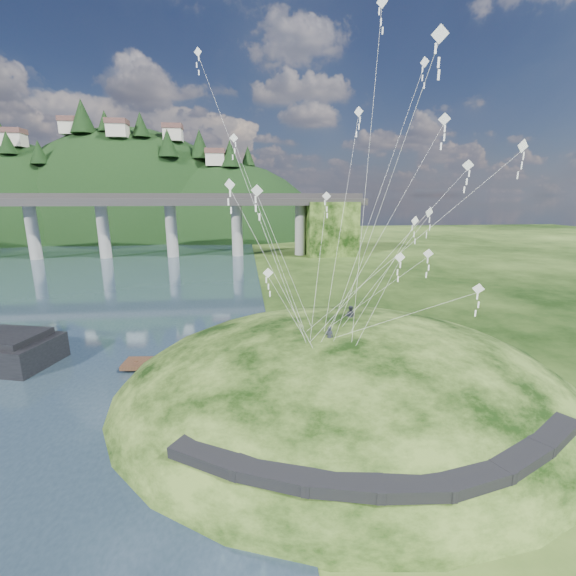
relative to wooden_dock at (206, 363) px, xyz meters
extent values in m
plane|color=black|center=(3.05, -6.54, -0.44)|extent=(320.00, 320.00, 0.00)
ellipsoid|color=black|center=(11.05, -4.54, -1.94)|extent=(36.00, 32.00, 13.00)
cube|color=black|center=(1.55, -14.54, 1.59)|extent=(4.32, 3.62, 0.71)
cube|color=black|center=(4.55, -16.19, 1.65)|extent=(4.10, 2.97, 0.61)
cube|color=black|center=(7.55, -17.19, 1.64)|extent=(3.85, 2.37, 0.62)
cube|color=black|center=(10.55, -17.64, 1.60)|extent=(3.62, 1.83, 0.66)
cube|color=black|center=(13.55, -17.44, 1.61)|extent=(3.82, 2.27, 0.68)
cube|color=black|center=(16.55, -16.49, 1.70)|extent=(4.11, 2.97, 0.71)
cube|color=black|center=(19.55, -14.94, 1.72)|extent=(4.26, 3.43, 0.66)
cube|color=#2D2B2B|center=(-46.95, 63.46, 12.56)|extent=(160.00, 9.00, 1.60)
cube|color=#2D2B2B|center=(-46.95, 63.46, 13.96)|extent=(160.00, 0.40, 1.20)
cube|color=#2D2B2B|center=(-46.95, 67.76, 13.96)|extent=(160.00, 0.40, 1.20)
cylinder|color=gray|center=(-44.45, 63.46, 6.06)|extent=(2.60, 2.60, 13.00)
cylinder|color=gray|center=(-28.95, 63.46, 6.06)|extent=(2.60, 2.60, 13.00)
cylinder|color=gray|center=(-13.45, 63.46, 6.06)|extent=(2.60, 2.60, 13.00)
cylinder|color=gray|center=(2.05, 63.46, 6.06)|extent=(2.60, 2.60, 13.00)
cylinder|color=gray|center=(17.55, 63.46, 6.06)|extent=(2.60, 2.60, 13.00)
cube|color=black|center=(25.05, 63.46, 6.06)|extent=(12.00, 11.00, 13.00)
ellipsoid|color=black|center=(-74.95, 113.46, -8.44)|extent=(84.00, 60.00, 80.00)
ellipsoid|color=black|center=(-36.95, 119.46, -6.44)|extent=(96.00, 68.00, 88.00)
ellipsoid|color=black|center=(-1.95, 111.46, -10.44)|extent=(76.00, 56.00, 72.00)
cone|color=black|center=(-66.54, 100.54, 29.60)|extent=(5.08, 5.08, 6.69)
cone|color=black|center=(-57.53, 99.63, 26.90)|extent=(5.29, 5.29, 6.96)
cone|color=black|center=(-46.83, 108.09, 38.79)|extent=(8.01, 8.01, 10.54)
cone|color=black|center=(-39.82, 107.53, 37.44)|extent=(4.97, 4.97, 6.54)
cone|color=black|center=(-28.36, 105.51, 36.24)|extent=(5.83, 5.83, 7.67)
cone|color=black|center=(-19.40, 100.55, 30.14)|extent=(6.47, 6.47, 8.51)
cone|color=black|center=(-10.17, 107.45, 30.79)|extent=(7.13, 7.13, 9.38)
cone|color=black|center=(-0.07, 102.50, 27.43)|extent=(6.56, 6.56, 8.63)
cone|color=black|center=(5.82, 108.09, 27.24)|extent=(4.88, 4.88, 6.42)
cube|color=beige|center=(-66.95, 105.46, 30.85)|extent=(6.00, 5.00, 4.00)
cube|color=brown|center=(-66.95, 105.46, 33.55)|extent=(6.40, 5.40, 1.60)
cube|color=beige|center=(-51.95, 111.46, 35.55)|extent=(6.00, 5.00, 4.00)
cube|color=brown|center=(-51.95, 111.46, 38.25)|extent=(6.40, 5.40, 1.60)
cube|color=beige|center=(-34.95, 103.46, 33.84)|extent=(6.00, 5.00, 4.00)
cube|color=brown|center=(-34.95, 103.46, 36.54)|extent=(6.40, 5.40, 1.60)
cube|color=beige|center=(-18.95, 109.46, 33.74)|extent=(6.00, 5.00, 4.00)
cube|color=brown|center=(-18.95, 109.46, 36.44)|extent=(6.40, 5.40, 1.60)
cube|color=beige|center=(-4.95, 103.46, 25.44)|extent=(6.00, 5.00, 4.00)
cube|color=brown|center=(-4.95, 103.46, 28.14)|extent=(6.40, 5.40, 1.60)
cube|color=black|center=(-16.99, 2.46, 2.16)|extent=(6.40, 5.77, 0.54)
cube|color=#392317|center=(0.00, 0.00, 0.01)|extent=(14.16, 3.36, 0.35)
cylinder|color=#392317|center=(-5.99, 0.50, -0.24)|extent=(0.30, 0.30, 1.00)
cylinder|color=#392317|center=(-2.99, 0.25, -0.24)|extent=(0.30, 0.30, 1.00)
cylinder|color=#392317|center=(0.00, 0.00, -0.24)|extent=(0.30, 0.30, 1.00)
cylinder|color=#392317|center=(2.99, -0.25, -0.24)|extent=(0.30, 0.30, 1.00)
cylinder|color=#392317|center=(5.99, -0.50, -0.24)|extent=(0.30, 0.30, 1.00)
imported|color=#23262F|center=(9.20, -6.75, 5.27)|extent=(0.68, 0.54, 1.62)
imported|color=#23262F|center=(11.93, -2.31, 5.38)|extent=(1.10, 1.05, 1.79)
cube|color=white|center=(2.89, 4.03, 18.85)|extent=(0.75, 0.16, 0.74)
cube|color=white|center=(2.89, 4.03, 18.32)|extent=(0.10, 0.04, 0.43)
cube|color=white|center=(2.89, 4.03, 17.79)|extent=(0.10, 0.04, 0.43)
cube|color=white|center=(2.89, 4.03, 17.26)|extent=(0.10, 0.04, 0.43)
cube|color=white|center=(2.58, -1.61, 14.83)|extent=(0.80, 0.46, 0.87)
cube|color=white|center=(2.58, -1.61, 14.20)|extent=(0.12, 0.05, 0.51)
cube|color=white|center=(2.58, -1.61, 13.57)|extent=(0.12, 0.05, 0.51)
cube|color=white|center=(2.58, -1.61, 12.95)|extent=(0.12, 0.05, 0.51)
cube|color=white|center=(12.41, -4.95, 25.71)|extent=(0.62, 0.46, 0.72)
cube|color=white|center=(12.41, -4.95, 25.19)|extent=(0.10, 0.05, 0.43)
cube|color=white|center=(12.41, -4.95, 24.67)|extent=(0.10, 0.05, 0.43)
cube|color=white|center=(12.41, -4.95, 24.15)|extent=(0.10, 0.05, 0.43)
cube|color=white|center=(18.06, -3.19, 19.38)|extent=(0.74, 0.55, 0.85)
cube|color=white|center=(18.06, -3.19, 18.76)|extent=(0.11, 0.06, 0.51)
cube|color=white|center=(18.06, -3.19, 18.14)|extent=(0.11, 0.06, 0.51)
cube|color=white|center=(18.06, -3.19, 17.51)|extent=(0.11, 0.06, 0.51)
cube|color=white|center=(19.24, -7.69, 7.88)|extent=(0.76, 0.33, 0.78)
cube|color=white|center=(19.24, -7.69, 7.32)|extent=(0.10, 0.03, 0.46)
cube|color=white|center=(19.24, -7.69, 6.75)|extent=(0.10, 0.03, 0.46)
cube|color=white|center=(19.24, -7.69, 6.19)|extent=(0.10, 0.03, 0.46)
cube|color=white|center=(18.55, -1.54, 9.40)|extent=(0.82, 0.23, 0.82)
cube|color=white|center=(18.55, -1.54, 8.81)|extent=(0.11, 0.02, 0.48)
cube|color=white|center=(18.55, -1.54, 8.22)|extent=(0.11, 0.02, 0.48)
cube|color=white|center=(18.55, -1.54, 7.63)|extent=(0.11, 0.02, 0.48)
cube|color=white|center=(20.89, -7.95, 17.03)|extent=(0.82, 0.21, 0.82)
cube|color=white|center=(20.89, -7.95, 16.45)|extent=(0.11, 0.06, 0.48)
cube|color=white|center=(20.89, -7.95, 15.87)|extent=(0.11, 0.06, 0.48)
cube|color=white|center=(20.89, -7.95, 15.28)|extent=(0.11, 0.06, 0.48)
cube|color=white|center=(12.98, 1.15, 20.60)|extent=(0.59, 0.61, 0.80)
cube|color=white|center=(12.98, 1.15, 20.03)|extent=(0.10, 0.08, 0.47)
cube|color=white|center=(12.98, 1.15, 19.46)|extent=(0.10, 0.08, 0.47)
cube|color=white|center=(12.98, 1.15, 18.89)|extent=(0.10, 0.08, 0.47)
cube|color=white|center=(5.43, 0.02, 7.77)|extent=(0.86, 0.17, 0.86)
cube|color=white|center=(5.43, 0.02, 7.16)|extent=(0.11, 0.04, 0.50)
cube|color=white|center=(5.43, 0.02, 6.55)|extent=(0.11, 0.04, 0.50)
cube|color=white|center=(5.43, 0.02, 5.95)|extent=(0.11, 0.04, 0.50)
cube|color=white|center=(4.37, -7.06, 14.34)|extent=(0.75, 0.29, 0.72)
cube|color=white|center=(4.37, -7.06, 13.80)|extent=(0.10, 0.04, 0.44)
cube|color=white|center=(4.37, -7.06, 13.27)|extent=(0.10, 0.04, 0.44)
cube|color=white|center=(4.37, -7.06, 12.74)|extent=(0.10, 0.04, 0.44)
cube|color=white|center=(20.88, -2.10, 16.32)|extent=(0.78, 0.46, 0.85)
cube|color=white|center=(20.88, -2.10, 15.70)|extent=(0.11, 0.05, 0.50)
cube|color=white|center=(20.88, -2.10, 15.09)|extent=(0.11, 0.05, 0.50)
cube|color=white|center=(20.88, -2.10, 14.48)|extent=(0.11, 0.05, 0.50)
cube|color=white|center=(12.80, -12.22, 21.34)|extent=(0.72, 0.44, 0.79)
cube|color=white|center=(12.80, -12.22, 20.76)|extent=(0.11, 0.04, 0.47)
cube|color=white|center=(12.80, -12.22, 20.19)|extent=(0.11, 0.04, 0.47)
cube|color=white|center=(12.80, -12.22, 19.61)|extent=(0.11, 0.04, 0.47)
cube|color=white|center=(15.47, -7.27, 12.98)|extent=(0.64, 0.32, 0.68)
cube|color=white|center=(15.47, -7.27, 12.50)|extent=(0.08, 0.07, 0.40)
cube|color=white|center=(15.47, -7.27, 12.01)|extent=(0.08, 0.07, 0.40)
cube|color=white|center=(15.47, -7.27, 11.53)|extent=(0.08, 0.07, 0.40)
cube|color=white|center=(15.12, -6.05, 12.36)|extent=(0.63, 0.27, 0.66)
cube|color=white|center=(15.12, -6.05, 11.89)|extent=(0.08, 0.06, 0.38)
cube|color=white|center=(15.12, -6.05, 11.43)|extent=(0.08, 0.06, 0.38)
cube|color=white|center=(15.12, -6.05, 10.96)|extent=(0.08, 0.06, 0.38)
cube|color=white|center=(16.75, -2.10, 23.36)|extent=(0.45, 0.59, 0.70)
cube|color=white|center=(16.75, -2.10, 22.86)|extent=(0.08, 0.07, 0.41)
cube|color=white|center=(16.75, -2.10, 22.35)|extent=(0.08, 0.07, 0.41)
cube|color=white|center=(16.75, -2.10, 21.85)|extent=(0.08, 0.07, 0.41)
cube|color=white|center=(0.14, 4.86, 25.64)|extent=(0.66, 0.34, 0.72)
cube|color=white|center=(0.14, 4.86, 25.13)|extent=(0.09, 0.04, 0.42)
cube|color=white|center=(0.14, 4.86, 24.62)|extent=(0.09, 0.04, 0.42)
cube|color=white|center=(0.14, 4.86, 24.11)|extent=(0.09, 0.04, 0.42)
cube|color=white|center=(16.44, -0.82, 9.01)|extent=(0.89, 0.18, 0.89)
cube|color=white|center=(16.44, -0.82, 8.38)|extent=(0.12, 0.03, 0.52)
cube|color=white|center=(16.44, -0.82, 7.75)|extent=(0.12, 0.03, 0.52)
cube|color=white|center=(16.44, -0.82, 7.12)|extent=(0.12, 0.03, 0.52)
cube|color=white|center=(11.38, 5.23, 13.98)|extent=(0.77, 0.42, 0.83)
cube|color=white|center=(11.38, 5.23, 13.39)|extent=(0.11, 0.05, 0.49)
cube|color=white|center=(11.38, 5.23, 12.79)|extent=(0.11, 0.05, 0.49)
cube|color=white|center=(11.38, 5.23, 12.19)|extent=(0.11, 0.05, 0.49)
camera|label=1|loc=(3.45, -31.37, 14.04)|focal=24.00mm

